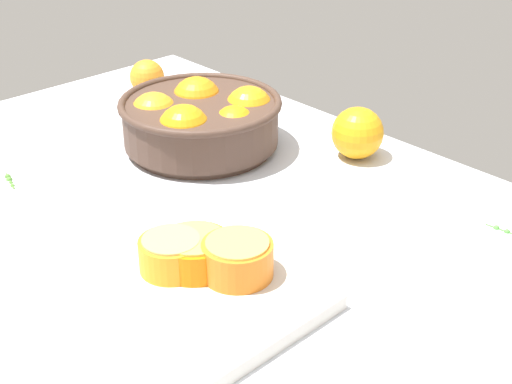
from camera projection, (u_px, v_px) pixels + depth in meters
ground_plane at (256, 280)px, 92.72cm from camera, size 145.87×86.28×3.00cm
fruit_bowl at (201, 120)px, 120.20cm from camera, size 25.82×25.82×10.21cm
cutting_board at (177, 277)px, 89.16cm from camera, size 34.72×21.78×1.84cm
orange_half_0 at (195, 252)px, 88.38cm from camera, size 8.58×8.58×4.10cm
orange_half_1 at (172, 254)px, 88.03cm from camera, size 7.66×7.66×4.17cm
orange_half_2 at (237, 258)px, 86.87cm from camera, size 8.30×8.30×4.52cm
loose_orange_1 at (357, 133)px, 118.01cm from camera, size 8.17×8.17×8.17cm
loose_orange_2 at (147, 77)px, 142.88cm from camera, size 6.52×6.52×6.52cm
herb_sprig_1 at (9, 179)px, 112.70cm from camera, size 5.38×1.76×0.96cm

